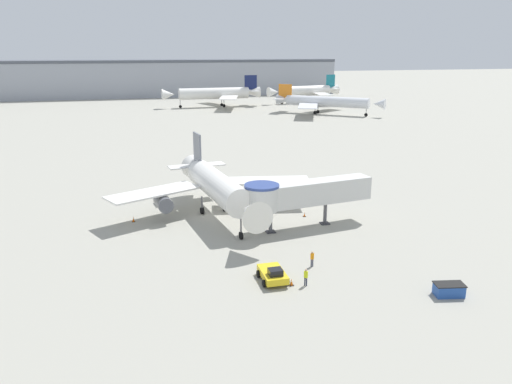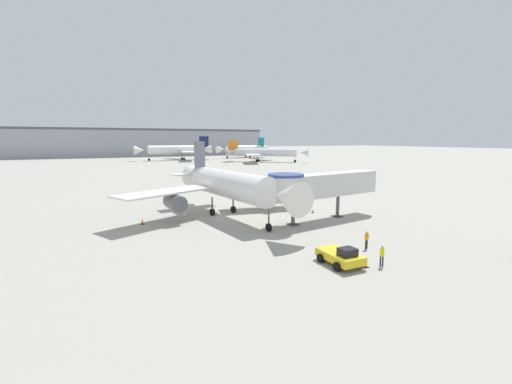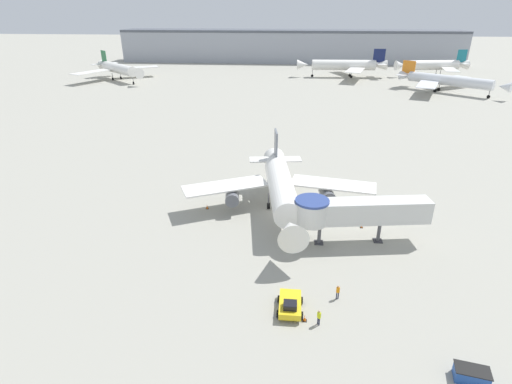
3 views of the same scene
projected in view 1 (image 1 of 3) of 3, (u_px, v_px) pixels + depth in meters
ground_plane at (210, 215)px, 65.87m from camera, size 800.00×800.00×0.00m
main_airplane at (216, 186)px, 64.60m from camera, size 28.13×25.94×9.65m
jet_bridge at (299, 194)px, 60.16m from camera, size 16.57×5.48×6.06m
pushback_tug_yellow at (273, 274)px, 47.12m from camera, size 2.53×3.85×1.59m
service_container_blue at (449, 290)px, 44.40m from camera, size 2.88×1.94×1.14m
traffic_cone_starboard_wing at (304, 215)px, 65.36m from camera, size 0.36×0.36×0.60m
traffic_cone_apron_front at (291, 282)px, 46.36m from camera, size 0.41×0.41×0.68m
traffic_cone_port_wing at (133, 219)px, 63.39m from camera, size 0.41×0.41×0.69m
ground_crew_marshaller at (312, 258)px, 50.23m from camera, size 0.32×0.22×1.65m
ground_crew_wing_walker at (306, 276)px, 46.12m from camera, size 0.36×0.37×1.69m
background_jet_orange_tail at (324, 102)px, 165.64m from camera, size 32.38×29.81×9.48m
background_jet_teal_tail at (307, 91)px, 200.33m from camera, size 31.63×31.60×10.93m
background_jet_navy_tail at (216, 93)px, 186.34m from camera, size 37.18×36.36×11.48m
terminal_building at (144, 78)px, 226.16m from camera, size 177.74×18.68×16.24m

